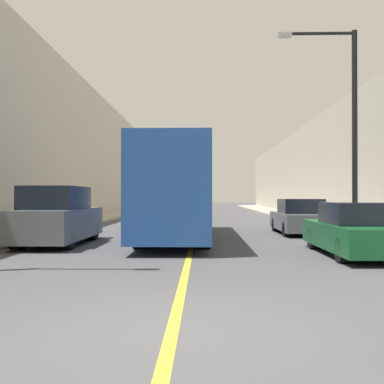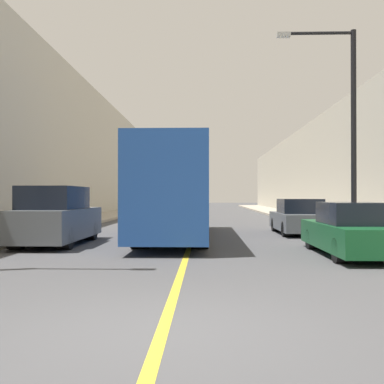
{
  "view_description": "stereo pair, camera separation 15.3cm",
  "coord_description": "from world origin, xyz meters",
  "px_view_note": "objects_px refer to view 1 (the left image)",
  "views": [
    {
      "loc": [
        0.38,
        -5.48,
        1.65
      ],
      "look_at": [
        -0.25,
        19.8,
        1.86
      ],
      "focal_mm": 42.0,
      "sensor_mm": 36.0,
      "label": 1
    },
    {
      "loc": [
        0.53,
        -5.47,
        1.65
      ],
      "look_at": [
        -0.25,
        19.8,
        1.86
      ],
      "focal_mm": 42.0,
      "sensor_mm": 36.0,
      "label": 2
    }
  ],
  "objects_px": {
    "car_right_mid": "(300,218)",
    "street_lamp_right": "(347,118)",
    "car_right_near": "(354,231)",
    "bus": "(178,191)",
    "parked_suv_left": "(58,218)"
  },
  "relations": [
    {
      "from": "car_right_near",
      "to": "car_right_mid",
      "type": "relative_size",
      "value": 1.05
    },
    {
      "from": "bus",
      "to": "parked_suv_left",
      "type": "distance_m",
      "value": 4.74
    },
    {
      "from": "car_right_mid",
      "to": "street_lamp_right",
      "type": "xyz_separation_m",
      "value": [
        1.21,
        -2.66,
        3.88
      ]
    },
    {
      "from": "bus",
      "to": "street_lamp_right",
      "type": "bearing_deg",
      "value": -6.27
    },
    {
      "from": "bus",
      "to": "car_right_near",
      "type": "relative_size",
      "value": 2.44
    },
    {
      "from": "bus",
      "to": "car_right_mid",
      "type": "bearing_deg",
      "value": 20.98
    },
    {
      "from": "car_right_near",
      "to": "street_lamp_right",
      "type": "bearing_deg",
      "value": 74.51
    },
    {
      "from": "car_right_near",
      "to": "car_right_mid",
      "type": "distance_m",
      "value": 6.98
    },
    {
      "from": "parked_suv_left",
      "to": "street_lamp_right",
      "type": "xyz_separation_m",
      "value": [
        10.29,
        1.75,
        3.65
      ]
    },
    {
      "from": "car_right_mid",
      "to": "street_lamp_right",
      "type": "distance_m",
      "value": 4.85
    },
    {
      "from": "parked_suv_left",
      "to": "car_right_mid",
      "type": "distance_m",
      "value": 10.1
    },
    {
      "from": "bus",
      "to": "car_right_mid",
      "type": "height_order",
      "value": "bus"
    },
    {
      "from": "car_right_near",
      "to": "street_lamp_right",
      "type": "height_order",
      "value": "street_lamp_right"
    },
    {
      "from": "car_right_near",
      "to": "street_lamp_right",
      "type": "xyz_separation_m",
      "value": [
        1.2,
        4.32,
        3.89
      ]
    },
    {
      "from": "parked_suv_left",
      "to": "car_right_near",
      "type": "height_order",
      "value": "parked_suv_left"
    }
  ]
}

